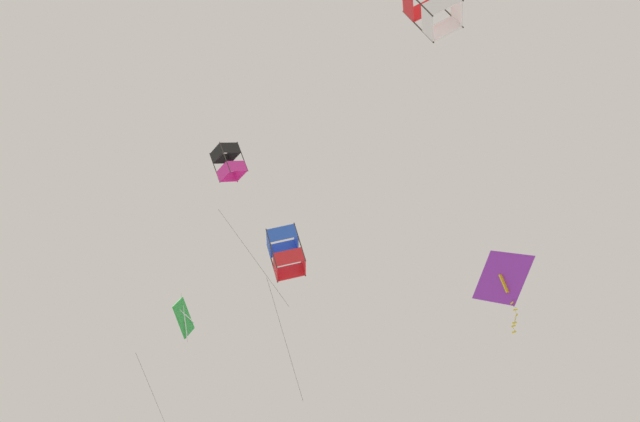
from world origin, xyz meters
The scene contains 5 objects.
kite_box_near_right centered at (-1.10, 3.98, 20.66)m, with size 2.39×2.19×7.48m.
kite_box_near_left centered at (-7.07, -6.73, 23.95)m, with size 2.10×2.45×2.36m.
kite_diamond_mid_left centered at (-1.77, 9.04, 18.71)m, with size 3.71×2.64×9.26m.
kite_box_upper_right centered at (-5.15, 3.99, 22.97)m, with size 3.16×3.52×7.07m.
kite_delta_low_drifter centered at (2.59, -4.24, 18.40)m, with size 1.77×2.78×3.24m.
Camera 1 is at (-26.68, -15.52, 0.50)m, focal length 49.36 mm.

